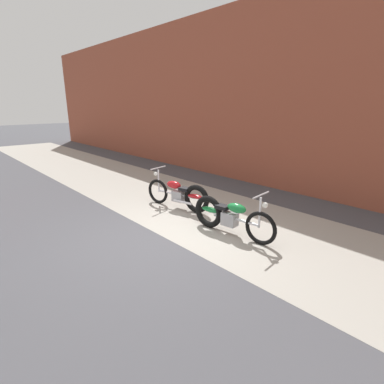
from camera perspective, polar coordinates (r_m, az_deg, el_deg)
name	(u,v)px	position (r m, az deg, el deg)	size (l,w,h in m)	color
ground_plane	(165,238)	(6.31, -5.19, -8.65)	(80.00, 80.00, 0.00)	#47474C
sidewalk_slab	(222,217)	(7.40, 5.71, -4.75)	(36.00, 3.50, 0.01)	#9E998E
brick_building_wall	(305,95)	(9.75, 20.65, 16.87)	(36.00, 0.50, 5.81)	brown
motorcycle_red	(181,194)	(7.81, -2.11, -0.46)	(1.98, 0.69, 1.03)	black
motorcycle_green	(227,216)	(6.39, 6.63, -4.46)	(2.00, 0.58, 1.03)	black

